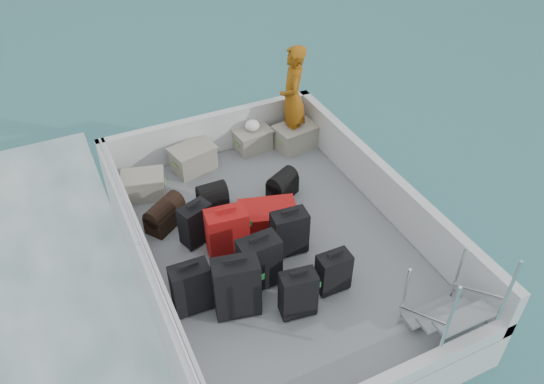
{
  "coord_description": "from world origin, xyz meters",
  "views": [
    {
      "loc": [
        -2.25,
        -4.63,
        5.68
      ],
      "look_at": [
        0.24,
        0.59,
        1.0
      ],
      "focal_mm": 35.0,
      "sensor_mm": 36.0,
      "label": 1
    }
  ],
  "objects_px": {
    "suitcase_3": "(298,294)",
    "crate_0": "(144,186)",
    "suitcase_5": "(227,234)",
    "suitcase_6": "(333,273)",
    "suitcase_4": "(259,263)",
    "suitcase_7": "(289,233)",
    "passenger": "(293,98)",
    "suitcase_0": "(237,288)",
    "crate_3": "(296,138)",
    "suitcase_2": "(196,224)",
    "suitcase_8": "(268,216)",
    "crate_1": "(193,159)",
    "suitcase_1": "(192,289)",
    "crate_2": "(253,140)"
  },
  "relations": [
    {
      "from": "suitcase_3",
      "to": "crate_0",
      "type": "height_order",
      "value": "suitcase_3"
    },
    {
      "from": "suitcase_5",
      "to": "suitcase_6",
      "type": "relative_size",
      "value": 1.29
    },
    {
      "from": "suitcase_4",
      "to": "suitcase_7",
      "type": "xyz_separation_m",
      "value": [
        0.59,
        0.35,
        -0.04
      ]
    },
    {
      "from": "suitcase_3",
      "to": "suitcase_4",
      "type": "xyz_separation_m",
      "value": [
        -0.22,
        0.6,
        0.05
      ]
    },
    {
      "from": "suitcase_3",
      "to": "crate_0",
      "type": "distance_m",
      "value": 3.11
    },
    {
      "from": "crate_0",
      "to": "passenger",
      "type": "relative_size",
      "value": 0.33
    },
    {
      "from": "suitcase_0",
      "to": "crate_3",
      "type": "distance_m",
      "value": 3.55
    },
    {
      "from": "suitcase_3",
      "to": "passenger",
      "type": "xyz_separation_m",
      "value": [
        1.57,
        3.21,
        0.56
      ]
    },
    {
      "from": "suitcase_4",
      "to": "crate_0",
      "type": "relative_size",
      "value": 1.25
    },
    {
      "from": "suitcase_2",
      "to": "suitcase_5",
      "type": "bearing_deg",
      "value": -75.24
    },
    {
      "from": "suitcase_5",
      "to": "crate_3",
      "type": "distance_m",
      "value": 2.7
    },
    {
      "from": "suitcase_0",
      "to": "crate_0",
      "type": "xyz_separation_m",
      "value": [
        -0.43,
        2.6,
        -0.23
      ]
    },
    {
      "from": "suitcase_3",
      "to": "suitcase_6",
      "type": "relative_size",
      "value": 1.14
    },
    {
      "from": "suitcase_8",
      "to": "crate_1",
      "type": "distance_m",
      "value": 1.78
    },
    {
      "from": "suitcase_1",
      "to": "suitcase_3",
      "type": "relative_size",
      "value": 1.07
    },
    {
      "from": "suitcase_3",
      "to": "suitcase_4",
      "type": "relative_size",
      "value": 0.87
    },
    {
      "from": "suitcase_3",
      "to": "crate_1",
      "type": "relative_size",
      "value": 1.0
    },
    {
      "from": "suitcase_8",
      "to": "crate_1",
      "type": "height_order",
      "value": "crate_1"
    },
    {
      "from": "suitcase_7",
      "to": "suitcase_4",
      "type": "bearing_deg",
      "value": -143.9
    },
    {
      "from": "crate_1",
      "to": "crate_3",
      "type": "bearing_deg",
      "value": -4.82
    },
    {
      "from": "suitcase_5",
      "to": "passenger",
      "type": "distance_m",
      "value": 2.81
    },
    {
      "from": "suitcase_8",
      "to": "crate_1",
      "type": "xyz_separation_m",
      "value": [
        -0.51,
        1.71,
        0.04
      ]
    },
    {
      "from": "suitcase_4",
      "to": "suitcase_5",
      "type": "xyz_separation_m",
      "value": [
        -0.16,
        0.65,
        -0.01
      ]
    },
    {
      "from": "passenger",
      "to": "crate_3",
      "type": "bearing_deg",
      "value": 31.21
    },
    {
      "from": "suitcase_0",
      "to": "suitcase_5",
      "type": "height_order",
      "value": "suitcase_0"
    },
    {
      "from": "suitcase_6",
      "to": "crate_3",
      "type": "relative_size",
      "value": 0.87
    },
    {
      "from": "suitcase_7",
      "to": "suitcase_8",
      "type": "bearing_deg",
      "value": 98.54
    },
    {
      "from": "suitcase_5",
      "to": "suitcase_7",
      "type": "relative_size",
      "value": 1.11
    },
    {
      "from": "suitcase_3",
      "to": "crate_2",
      "type": "height_order",
      "value": "suitcase_3"
    },
    {
      "from": "suitcase_3",
      "to": "passenger",
      "type": "relative_size",
      "value": 0.36
    },
    {
      "from": "suitcase_0",
      "to": "suitcase_7",
      "type": "xyz_separation_m",
      "value": [
        1.0,
        0.63,
        -0.08
      ]
    },
    {
      "from": "suitcase_0",
      "to": "crate_2",
      "type": "xyz_separation_m",
      "value": [
        1.54,
        3.04,
        -0.23
      ]
    },
    {
      "from": "suitcase_4",
      "to": "crate_3",
      "type": "distance_m",
      "value": 3.08
    },
    {
      "from": "crate_3",
      "to": "suitcase_3",
      "type": "bearing_deg",
      "value": -117.07
    },
    {
      "from": "suitcase_3",
      "to": "crate_2",
      "type": "xyz_separation_m",
      "value": [
        0.91,
        3.36,
        -0.15
      ]
    },
    {
      "from": "suitcase_5",
      "to": "crate_0",
      "type": "xyz_separation_m",
      "value": [
        -0.68,
        1.67,
        -0.18
      ]
    },
    {
      "from": "suitcase_8",
      "to": "suitcase_3",
      "type": "bearing_deg",
      "value": -176.04
    },
    {
      "from": "suitcase_4",
      "to": "suitcase_8",
      "type": "distance_m",
      "value": 1.11
    },
    {
      "from": "suitcase_5",
      "to": "passenger",
      "type": "bearing_deg",
      "value": 51.83
    },
    {
      "from": "crate_1",
      "to": "passenger",
      "type": "bearing_deg",
      "value": -1.02
    },
    {
      "from": "suitcase_0",
      "to": "crate_1",
      "type": "distance_m",
      "value": 2.97
    },
    {
      "from": "suitcase_6",
      "to": "suitcase_7",
      "type": "distance_m",
      "value": 0.83
    },
    {
      "from": "suitcase_8",
      "to": "suitcase_0",
      "type": "bearing_deg",
      "value": 157.9
    },
    {
      "from": "crate_3",
      "to": "passenger",
      "type": "distance_m",
      "value": 0.7
    },
    {
      "from": "crate_2",
      "to": "suitcase_7",
      "type": "bearing_deg",
      "value": -102.68
    },
    {
      "from": "suitcase_0",
      "to": "suitcase_6",
      "type": "xyz_separation_m",
      "value": [
        1.18,
        -0.18,
        -0.13
      ]
    },
    {
      "from": "suitcase_6",
      "to": "crate_1",
      "type": "bearing_deg",
      "value": 103.63
    },
    {
      "from": "suitcase_7",
      "to": "crate_3",
      "type": "relative_size",
      "value": 1.01
    },
    {
      "from": "suitcase_2",
      "to": "suitcase_5",
      "type": "height_order",
      "value": "suitcase_5"
    },
    {
      "from": "suitcase_6",
      "to": "crate_0",
      "type": "height_order",
      "value": "suitcase_6"
    }
  ]
}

